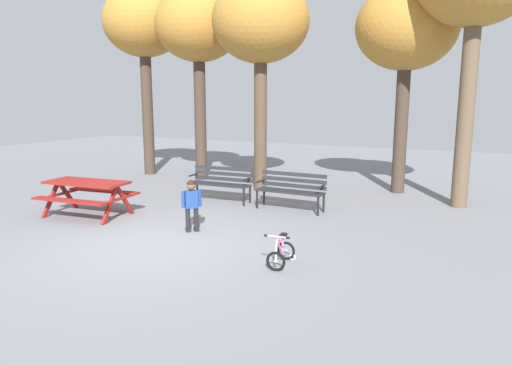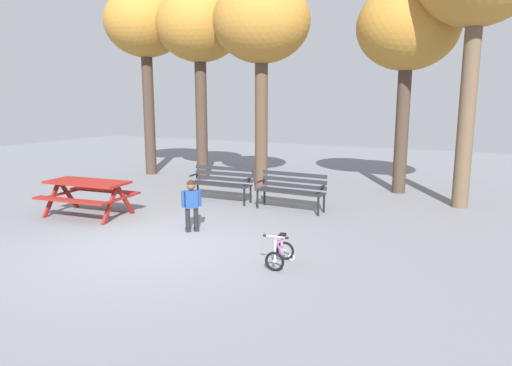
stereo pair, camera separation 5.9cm
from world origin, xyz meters
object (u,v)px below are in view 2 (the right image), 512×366
(picnic_table, at_px, (88,189))
(park_bench_left, at_px, (292,188))
(park_bench_far_left, at_px, (221,181))
(child_standing, at_px, (191,201))
(kids_bicycle, at_px, (280,253))

(picnic_table, bearing_deg, park_bench_left, 33.18)
(picnic_table, distance_m, park_bench_left, 4.51)
(park_bench_far_left, bearing_deg, park_bench_left, -2.11)
(child_standing, bearing_deg, kids_bicycle, -22.64)
(park_bench_far_left, xyz_separation_m, kids_bicycle, (3.10, -3.48, -0.31))
(park_bench_far_left, distance_m, park_bench_left, 1.91)
(picnic_table, xyz_separation_m, kids_bicycle, (4.97, -0.94, -0.39))
(picnic_table, height_order, kids_bicycle, picnic_table)
(child_standing, bearing_deg, park_bench_left, 66.54)
(park_bench_left, bearing_deg, kids_bicycle, -70.68)
(park_bench_left, height_order, child_standing, child_standing)
(picnic_table, relative_size, park_bench_left, 1.19)
(picnic_table, bearing_deg, child_standing, 0.09)
(park_bench_left, height_order, kids_bicycle, park_bench_left)
(park_bench_left, distance_m, kids_bicycle, 3.62)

